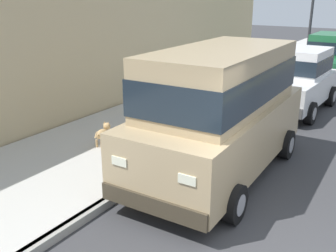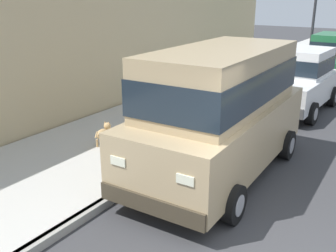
{
  "view_description": "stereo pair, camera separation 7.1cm",
  "coord_description": "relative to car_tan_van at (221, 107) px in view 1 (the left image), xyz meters",
  "views": [
    {
      "loc": [
        0.86,
        -4.25,
        3.46
      ],
      "look_at": [
        -3.27,
        2.16,
        0.85
      ],
      "focal_mm": 41.53,
      "sensor_mm": 36.0,
      "label": 1
    },
    {
      "loc": [
        0.92,
        -4.21,
        3.46
      ],
      "look_at": [
        -3.27,
        2.16,
        0.85
      ],
      "focal_mm": 41.53,
      "sensor_mm": 36.0,
      "label": 2
    }
  ],
  "objects": [
    {
      "name": "sidewalk",
      "position": [
        -2.84,
        -2.32,
        -1.32
      ],
      "size": [
        3.6,
        64.0,
        0.14
      ],
      "primitive_type": "cube",
      "color": "#B7B5AD",
      "rests_on": "ground"
    },
    {
      "name": "car_tan_van",
      "position": [
        0.0,
        0.0,
        0.0
      ],
      "size": [
        2.21,
        4.94,
        2.52
      ],
      "color": "tan",
      "rests_on": "ground"
    },
    {
      "name": "car_green_sedan",
      "position": [
        0.04,
        10.52,
        -0.41
      ],
      "size": [
        2.05,
        4.61,
        1.92
      ],
      "color": "#23663D",
      "rests_on": "ground"
    },
    {
      "name": "car_white_hatchback",
      "position": [
        -0.04,
        5.49,
        -0.42
      ],
      "size": [
        2.06,
        3.86,
        1.88
      ],
      "color": "white",
      "rests_on": "ground"
    },
    {
      "name": "building_facade",
      "position": [
        -4.94,
        3.6,
        1.03
      ],
      "size": [
        0.5,
        20.0,
        4.84
      ],
      "primitive_type": "cube",
      "color": "tan",
      "rests_on": "ground"
    },
    {
      "name": "dog_tan",
      "position": [
        -2.78,
        -0.33,
        -0.97
      ],
      "size": [
        0.32,
        0.74,
        0.49
      ],
      "color": "tan",
      "rests_on": "sidewalk"
    },
    {
      "name": "street_lamp",
      "position": [
        -1.39,
        12.27,
        1.51
      ],
      "size": [
        0.36,
        0.36,
        4.42
      ],
      "color": "#2D2D33",
      "rests_on": "sidewalk"
    },
    {
      "name": "fire_hydrant",
      "position": [
        -1.49,
        2.4,
        -0.92
      ],
      "size": [
        0.34,
        0.24,
        0.72
      ],
      "color": "gold",
      "rests_on": "sidewalk"
    },
    {
      "name": "curb",
      "position": [
        -1.04,
        -2.32,
        -1.32
      ],
      "size": [
        0.16,
        64.0,
        0.14
      ],
      "primitive_type": "cube",
      "color": "gray",
      "rests_on": "ground"
    }
  ]
}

